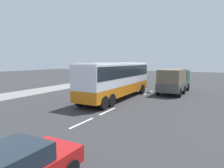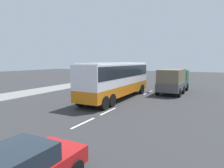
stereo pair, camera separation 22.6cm
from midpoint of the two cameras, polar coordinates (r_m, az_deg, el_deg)
ground_plane at (r=18.82m, az=-3.99°, el=-5.05°), size 120.00×120.00×0.00m
sidewalk_curb at (r=25.24m, az=-23.32°, el=-2.42°), size 80.00×4.00×0.15m
lane_centreline at (r=16.42m, az=0.92°, el=-6.76°), size 36.81×0.16×0.01m
coach_bus at (r=19.79m, az=1.15°, el=2.12°), size 11.54×2.67×3.64m
cargo_truck at (r=24.71m, az=17.09°, el=1.17°), size 7.31×2.77×2.87m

